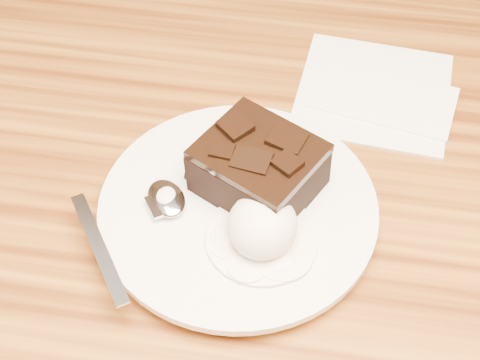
% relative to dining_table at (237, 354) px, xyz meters
% --- Properties ---
extents(dining_table, '(1.20, 0.80, 0.75)m').
position_rel_dining_table_xyz_m(dining_table, '(0.00, 0.00, 0.00)').
color(dining_table, '#50260C').
rests_on(dining_table, floor).
extents(plate, '(0.24, 0.24, 0.02)m').
position_rel_dining_table_xyz_m(plate, '(0.01, -0.05, 0.38)').
color(plate, silver).
rests_on(plate, dining_table).
extents(brownie, '(0.12, 0.11, 0.04)m').
position_rel_dining_table_xyz_m(brownie, '(0.03, -0.03, 0.42)').
color(brownie, black).
rests_on(brownie, plate).
extents(ice_cream_scoop, '(0.06, 0.06, 0.05)m').
position_rel_dining_table_xyz_m(ice_cream_scoop, '(0.04, -0.08, 0.41)').
color(ice_cream_scoop, white).
rests_on(ice_cream_scoop, plate).
extents(melt_puddle, '(0.09, 0.09, 0.00)m').
position_rel_dining_table_xyz_m(melt_puddle, '(0.04, -0.08, 0.40)').
color(melt_puddle, white).
rests_on(melt_puddle, plate).
extents(spoon, '(0.12, 0.16, 0.01)m').
position_rel_dining_table_xyz_m(spoon, '(-0.05, -0.06, 0.40)').
color(spoon, silver).
rests_on(spoon, plate).
extents(napkin, '(0.16, 0.16, 0.01)m').
position_rel_dining_table_xyz_m(napkin, '(0.12, 0.12, 0.38)').
color(napkin, white).
rests_on(napkin, dining_table).
extents(crumb_a, '(0.01, 0.01, 0.00)m').
position_rel_dining_table_xyz_m(crumb_a, '(-0.04, -0.03, 0.40)').
color(crumb_a, black).
rests_on(crumb_a, plate).
extents(crumb_b, '(0.01, 0.01, 0.00)m').
position_rel_dining_table_xyz_m(crumb_b, '(0.04, -0.07, 0.40)').
color(crumb_b, black).
rests_on(crumb_b, plate).
extents(crumb_c, '(0.01, 0.01, 0.00)m').
position_rel_dining_table_xyz_m(crumb_c, '(0.07, -0.03, 0.40)').
color(crumb_c, black).
rests_on(crumb_c, plate).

